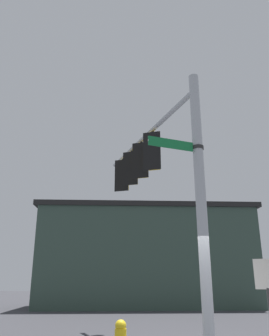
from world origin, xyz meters
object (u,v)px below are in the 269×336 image
object	(u,v)px
traffic_light_nearest_pole	(153,153)
traffic_light_mid_outer	(132,170)
historical_marker	(268,288)
street_name_sign	(183,146)
traffic_light_arm_end	(123,176)
traffic_light_mid_inner	(142,162)

from	to	relation	value
traffic_light_nearest_pole	traffic_light_mid_outer	xyz separation A→B (m)	(-1.15, 1.43, 0.00)
historical_marker	street_name_sign	bearing A→B (deg)	-122.82
traffic_light_arm_end	historical_marker	distance (m)	6.35
traffic_light_arm_end	street_name_sign	xyz separation A→B (m)	(3.00, -4.37, -0.77)
traffic_light_arm_end	traffic_light_mid_outer	bearing A→B (deg)	-51.16
traffic_light_mid_inner	traffic_light_arm_end	bearing A→B (deg)	128.84
historical_marker	traffic_light_arm_end	bearing A→B (deg)	158.01
traffic_light_mid_outer	historical_marker	world-z (taller)	traffic_light_mid_outer
traffic_light_mid_inner	traffic_light_mid_outer	xyz separation A→B (m)	(-0.58, 0.72, 0.00)
traffic_light_nearest_pole	traffic_light_mid_inner	distance (m)	0.92
street_name_sign	traffic_light_mid_inner	bearing A→B (deg)	122.10
traffic_light_nearest_pole	street_name_sign	xyz separation A→B (m)	(1.27, -2.22, -0.77)
traffic_light_nearest_pole	traffic_light_arm_end	size ratio (longest dim) A/B	1.00
traffic_light_nearest_pole	traffic_light_mid_outer	bearing A→B (deg)	128.84
traffic_light_nearest_pole	traffic_light_mid_inner	bearing A→B (deg)	128.84
traffic_light_mid_inner	traffic_light_mid_outer	world-z (taller)	same
traffic_light_arm_end	street_name_sign	world-z (taller)	traffic_light_arm_end
street_name_sign	historical_marker	xyz separation A→B (m)	(1.62, 2.51, -3.16)
traffic_light_arm_end	traffic_light_nearest_pole	bearing A→B (deg)	-51.16
traffic_light_nearest_pole	street_name_sign	distance (m)	2.67
traffic_light_mid_outer	historical_marker	distance (m)	5.76
traffic_light_mid_inner	traffic_light_nearest_pole	bearing A→B (deg)	-51.16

